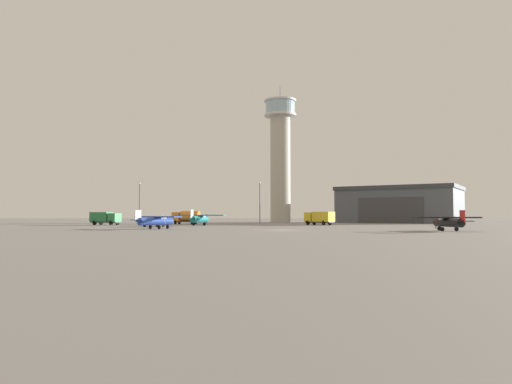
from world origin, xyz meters
The scene contains 12 objects.
ground_plane centered at (0.00, 0.00, 0.00)m, with size 400.00×400.00×0.00m, color gray.
control_tower centered at (3.34, 66.25, 20.01)m, with size 9.29×9.29×39.57m.
hangar centered at (35.49, 58.49, 4.85)m, with size 37.12×34.18×9.67m.
airplane_black centered at (22.14, -4.44, 1.30)m, with size 9.51×7.44×2.79m.
airplane_teal centered at (-15.09, 25.85, 1.48)m, with size 10.66×8.38×3.17m.
airplane_blue centered at (-19.21, 4.52, 1.34)m, with size 8.40×7.65×2.88m.
truck_fuel_tanker_orange centered at (-19.44, 37.60, 1.70)m, with size 6.44×4.14×3.04m.
truck_box_yellow centered at (9.68, 30.49, 1.61)m, with size 6.25×6.06×2.79m.
truck_box_green centered at (-35.65, 30.94, 1.56)m, with size 7.00×4.60×2.73m.
car_black centered at (-22.03, 16.55, 0.74)m, with size 4.67×3.53×1.37m.
light_post_east centered at (-31.69, 43.81, 5.78)m, with size 0.44×0.44×9.84m.
light_post_north centered at (-2.78, 45.95, 5.95)m, with size 0.44×0.44×10.18m.
Camera 1 is at (-3.73, -65.95, 2.25)m, focal length 32.17 mm.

